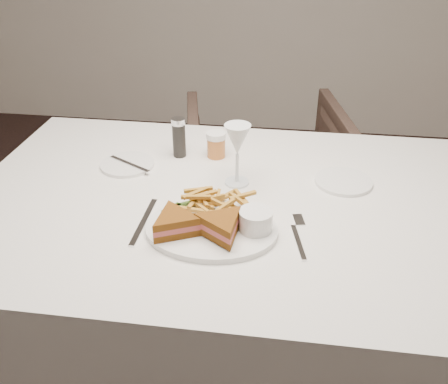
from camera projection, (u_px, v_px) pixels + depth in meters
name	position (u px, v px, depth m)	size (l,w,h in m)	color
table	(226.00, 303.00, 1.52)	(1.41, 0.94, 0.75)	silver
chair_far	(266.00, 171.00, 2.28)	(0.70, 0.65, 0.72)	#433129
table_setting	(217.00, 198.00, 1.26)	(0.79, 0.61, 0.18)	white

